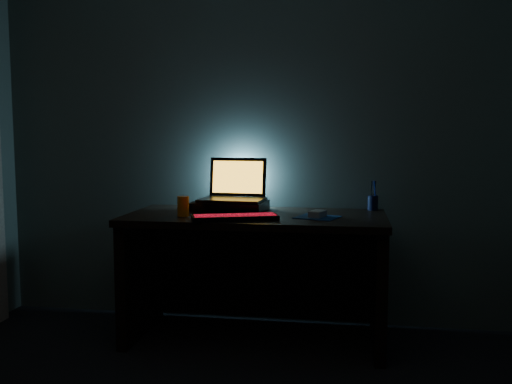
% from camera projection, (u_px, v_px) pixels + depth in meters
% --- Properties ---
extents(room, '(3.50, 4.00, 2.50)m').
position_uv_depth(room, '(167.00, 124.00, 1.67)').
color(room, black).
rests_on(room, ground).
extents(desk, '(1.50, 0.70, 0.75)m').
position_uv_depth(desk, '(257.00, 256.00, 3.39)').
color(desk, black).
rests_on(desk, ground).
extents(riser, '(0.42, 0.33, 0.06)m').
position_uv_depth(riser, '(232.00, 206.00, 3.45)').
color(riser, black).
rests_on(riser, desk).
extents(laptop, '(0.40, 0.31, 0.26)m').
position_uv_depth(laptop, '(235.00, 191.00, 3.49)').
color(laptop, black).
rests_on(laptop, riser).
extents(keyboard, '(0.49, 0.29, 0.03)m').
position_uv_depth(keyboard, '(235.00, 217.00, 3.10)').
color(keyboard, black).
rests_on(keyboard, desk).
extents(mousepad, '(0.27, 0.26, 0.00)m').
position_uv_depth(mousepad, '(317.00, 217.00, 3.19)').
color(mousepad, navy).
rests_on(mousepad, desk).
extents(mouse, '(0.10, 0.13, 0.03)m').
position_uv_depth(mouse, '(317.00, 214.00, 3.19)').
color(mouse, gray).
rests_on(mouse, mousepad).
extents(pen_cup, '(0.08, 0.08, 0.09)m').
position_uv_depth(pen_cup, '(373.00, 203.00, 3.49)').
color(pen_cup, black).
rests_on(pen_cup, desk).
extents(juice_glass, '(0.09, 0.09, 0.11)m').
position_uv_depth(juice_glass, '(183.00, 206.00, 3.24)').
color(juice_glass, orange).
rests_on(juice_glass, desk).
extents(router, '(0.15, 0.12, 0.05)m').
position_uv_depth(router, '(202.00, 207.00, 3.47)').
color(router, black).
rests_on(router, desk).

